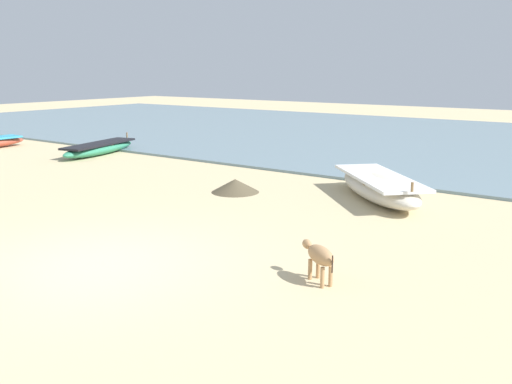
% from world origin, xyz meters
% --- Properties ---
extents(ground, '(80.00, 80.00, 0.00)m').
position_xyz_m(ground, '(0.00, 0.00, 0.00)').
color(ground, '#CCB789').
extents(sea_water, '(60.00, 20.00, 0.08)m').
position_xyz_m(sea_water, '(0.00, 18.48, 0.04)').
color(sea_water, slate).
rests_on(sea_water, ground).
extents(fishing_boat_0, '(3.55, 3.55, 0.78)m').
position_xyz_m(fishing_boat_0, '(1.86, 6.89, 0.31)').
color(fishing_boat_0, beige).
rests_on(fishing_boat_0, ground).
extents(fishing_boat_1, '(1.76, 3.90, 0.62)m').
position_xyz_m(fishing_boat_1, '(-9.32, 7.58, 0.23)').
color(fishing_boat_1, '#338C66').
rests_on(fishing_boat_1, ground).
extents(calf_near_tan, '(0.80, 0.58, 0.56)m').
position_xyz_m(calf_near_tan, '(3.27, 1.46, 0.40)').
color(calf_near_tan, tan).
rests_on(calf_near_tan, ground).
extents(debris_pile_0, '(1.58, 1.58, 0.34)m').
position_xyz_m(debris_pile_0, '(-1.43, 5.51, 0.17)').
color(debris_pile_0, brown).
rests_on(debris_pile_0, ground).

